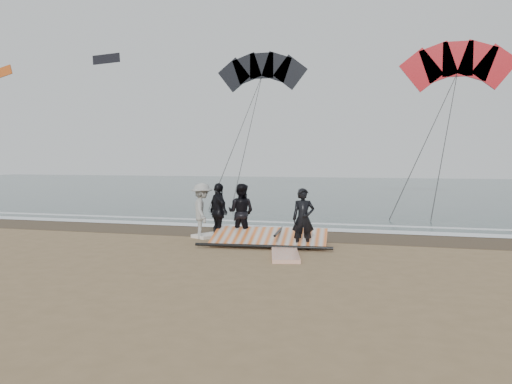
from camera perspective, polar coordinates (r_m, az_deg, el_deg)
ground at (r=13.59m, az=-0.99°, el=-7.60°), size 120.00×120.00×0.00m
sea at (r=46.02m, az=10.60°, el=0.39°), size 120.00×54.00×0.02m
wet_sand at (r=17.89m, az=3.07°, el=-4.83°), size 120.00×2.80×0.01m
foam_near at (r=19.24m, az=3.95°, el=-4.16°), size 120.00×0.90×0.01m
foam_far at (r=20.90m, az=4.87°, el=-3.53°), size 120.00×0.45×0.01m
man_main at (r=14.86m, az=5.43°, el=-3.08°), size 0.77×0.61×1.82m
board_white at (r=14.19m, az=3.31°, el=-6.91°), size 1.34×2.71×0.10m
board_cream at (r=17.79m, az=-3.55°, el=-4.72°), size 1.83×2.56×0.11m
trio_cluster at (r=16.57m, az=-4.28°, el=-2.25°), size 2.46×1.56×1.90m
sail_rig at (r=15.69m, az=1.40°, el=-5.34°), size 4.12×2.02×0.49m
kite_red at (r=31.69m, az=22.01°, el=12.95°), size 7.15×4.51×12.08m
kite_dark at (r=40.51m, az=0.65°, el=13.36°), size 8.29×7.32×17.12m
distant_kites at (r=55.41m, az=-25.73°, el=12.68°), size 17.37×6.12×2.99m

